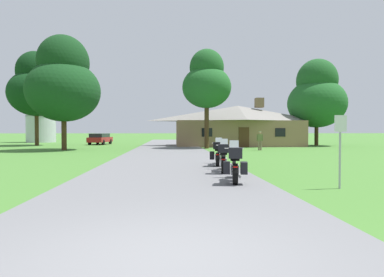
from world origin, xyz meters
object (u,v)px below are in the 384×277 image
at_px(tree_by_lodge_front, 207,82).
at_px(metal_silo_distant, 41,113).
at_px(tree_left_near, 64,83).
at_px(motorcycle_yellow_nearest_to_camera, 235,165).
at_px(motorcycle_yellow_farthest_in_row, 218,154).
at_px(bystander_olive_shirt_near_lodge, 260,140).
at_px(tree_right_of_lodge, 317,97).
at_px(parked_red_suv_far_left, 100,138).
at_px(motorcycle_yellow_second_in_row, 224,158).
at_px(tree_left_far, 36,87).
at_px(metal_signpost_roadside, 340,142).

xyz_separation_m(tree_by_lodge_front, metal_silo_distant, (-23.20, 19.06, -2.00)).
relative_size(tree_by_lodge_front, metal_silo_distant, 1.07).
bearing_deg(tree_left_near, motorcycle_yellow_nearest_to_camera, -58.80).
height_order(motorcycle_yellow_farthest_in_row, bystander_olive_shirt_near_lodge, bystander_olive_shirt_near_lodge).
distance_m(tree_right_of_lodge, parked_red_suv_far_left, 26.92).
relative_size(tree_left_near, parked_red_suv_far_left, 2.12).
relative_size(motorcycle_yellow_nearest_to_camera, motorcycle_yellow_second_in_row, 1.00).
relative_size(motorcycle_yellow_second_in_row, parked_red_suv_far_left, 0.43).
bearing_deg(tree_left_far, tree_left_near, -56.84).
bearing_deg(motorcycle_yellow_nearest_to_camera, metal_signpost_roadside, -9.81).
distance_m(motorcycle_yellow_farthest_in_row, metal_silo_distant, 41.37).
bearing_deg(tree_left_near, metal_signpost_roadside, -54.30).
height_order(metal_signpost_roadside, tree_by_lodge_front, tree_by_lodge_front).
relative_size(motorcycle_yellow_farthest_in_row, tree_right_of_lodge, 0.20).
bearing_deg(parked_red_suv_far_left, metal_silo_distant, 147.20).
relative_size(motorcycle_yellow_second_in_row, motorcycle_yellow_farthest_in_row, 1.00).
bearing_deg(tree_right_of_lodge, motorcycle_yellow_farthest_in_row, -125.18).
bearing_deg(metal_silo_distant, bystander_olive_shirt_near_lodge, -39.15).
distance_m(motorcycle_yellow_second_in_row, parked_red_suv_far_left, 30.42).
relative_size(motorcycle_yellow_second_in_row, tree_left_far, 0.19).
height_order(motorcycle_yellow_nearest_to_camera, tree_left_near, tree_left_near).
bearing_deg(metal_silo_distant, metal_signpost_roadside, -59.00).
distance_m(motorcycle_yellow_second_in_row, bystander_olive_shirt_near_lodge, 15.90).
bearing_deg(motorcycle_yellow_nearest_to_camera, metal_silo_distant, 128.66).
xyz_separation_m(motorcycle_yellow_second_in_row, tree_left_far, (-17.77, 25.84, 6.27)).
height_order(motorcycle_yellow_second_in_row, motorcycle_yellow_farthest_in_row, same).
bearing_deg(parked_red_suv_far_left, motorcycle_yellow_farthest_in_row, -60.17).
distance_m(metal_signpost_roadside, tree_by_lodge_front, 22.46).
xyz_separation_m(motorcycle_yellow_nearest_to_camera, motorcycle_yellow_second_in_row, (0.09, 2.60, 0.01)).
bearing_deg(metal_signpost_roadside, tree_left_near, 125.70).
distance_m(tree_right_of_lodge, metal_silo_distant, 39.29).
height_order(tree_right_of_lodge, tree_left_near, tree_left_near).
bearing_deg(tree_right_of_lodge, parked_red_suv_far_left, 169.26).
xyz_separation_m(bystander_olive_shirt_near_lodge, metal_signpost_roadside, (-2.97, -18.46, 0.40)).
height_order(bystander_olive_shirt_near_lodge, tree_right_of_lodge, tree_right_of_lodge).
bearing_deg(tree_left_far, parked_red_suv_far_left, 20.41).
bearing_deg(motorcycle_yellow_second_in_row, tree_by_lodge_front, 96.02).
relative_size(bystander_olive_shirt_near_lodge, tree_right_of_lodge, 0.17).
relative_size(tree_right_of_lodge, tree_left_far, 0.92).
distance_m(tree_right_of_lodge, tree_left_near, 27.47).
distance_m(motorcycle_yellow_nearest_to_camera, tree_left_near, 22.74).
bearing_deg(tree_right_of_lodge, tree_by_lodge_front, -158.81).
bearing_deg(motorcycle_yellow_second_in_row, bystander_olive_shirt_near_lodge, 79.29).
xyz_separation_m(motorcycle_yellow_nearest_to_camera, tree_by_lodge_front, (1.52, 20.77, 5.90)).
relative_size(motorcycle_yellow_nearest_to_camera, metal_signpost_roadside, 0.97).
bearing_deg(bystander_olive_shirt_near_lodge, tree_by_lodge_front, 157.49).
bearing_deg(tree_by_lodge_front, motorcycle_yellow_farthest_in_row, -94.71).
xyz_separation_m(motorcycle_yellow_nearest_to_camera, tree_left_near, (-11.45, 18.90, 5.38)).
xyz_separation_m(motorcycle_yellow_second_in_row, bystander_olive_shirt_near_lodge, (5.76, 14.82, 0.33)).
distance_m(motorcycle_yellow_farthest_in_row, metal_signpost_roadside, 6.59).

